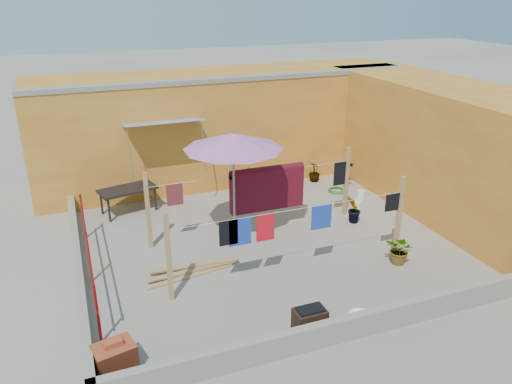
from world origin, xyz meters
The scene contains 21 objects.
ground centered at (0.00, 0.00, 0.00)m, with size 80.00×80.00×0.00m, color #9E998E.
wall_back centered at (0.50, 4.69, 1.61)m, with size 11.00×3.27×3.21m.
wall_right centered at (5.20, 0.00, 1.60)m, with size 2.40×9.00×3.20m, color orange.
parapet_front centered at (0.00, -3.58, 0.22)m, with size 8.30×0.16×0.44m, color gray.
parapet_left centered at (-4.08, 0.00, 0.22)m, with size 0.16×7.30×0.44m, color gray.
red_railing centered at (-3.85, -0.20, 0.72)m, with size 0.05×4.20×1.10m.
clothesline_rig centered at (0.27, 0.58, 1.00)m, with size 5.09×2.35×1.80m.
patio_umbrella centered at (-0.61, 0.48, 2.37)m, with size 2.21×2.21×2.63m.
outdoor_table centered at (-2.68, 2.92, 0.60)m, with size 1.55×1.03×0.67m.
brick_stack centered at (-3.70, -2.94, 0.23)m, with size 0.70×0.57×0.54m.
lumber_pile centered at (-1.90, -0.63, 0.06)m, with size 2.03×0.58×0.12m.
brazier centered at (-0.52, -3.20, 0.23)m, with size 0.54×0.36×0.48m.
white_basin centered at (0.50, -3.20, 0.04)m, with size 0.47×0.47×0.08m.
water_jug_a centered at (2.87, 0.79, 0.14)m, with size 0.20×0.20×0.32m.
water_jug_b centered at (3.40, 1.45, 0.14)m, with size 0.20×0.20×0.32m.
green_hose centered at (3.10, 2.23, 0.03)m, with size 0.51×0.51×0.08m.
plant_back_a centered at (0.44, 3.20, 0.36)m, with size 0.65×0.56×0.72m, color #1F5317.
plant_back_b centered at (2.87, 3.20, 0.30)m, with size 0.34×0.34×0.60m, color #1F5317.
plant_right_a centered at (3.64, 2.62, 0.39)m, with size 0.42×0.28×0.79m, color #1F5317.
plant_right_b centered at (2.44, 0.24, 0.36)m, with size 0.39×0.32×0.71m, color #1F5317.
plant_right_c centered at (2.31, -1.82, 0.32)m, with size 0.58×0.50×0.64m, color #1F5317.
Camera 1 is at (-3.87, -9.37, 5.43)m, focal length 35.00 mm.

